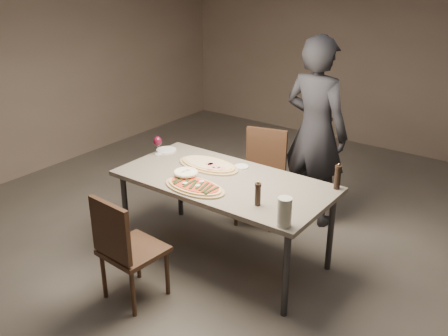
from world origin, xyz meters
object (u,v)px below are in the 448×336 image
Objects in this scene: zucchini_pizza at (195,186)px; diner at (315,132)px; ham_pizza at (208,165)px; carafe at (284,212)px; chair_far at (262,171)px; bread_basket at (186,174)px; chair_near at (124,245)px; dining_table at (224,185)px; pepper_mill_left at (258,194)px.

diner is at bearing 84.98° from zucchini_pizza.
zucchini_pizza is at bearing -69.64° from ham_pizza.
carafe is at bearing 116.76° from diner.
chair_far is at bearing 102.05° from zucchini_pizza.
bread_basket is 1.39m from diner.
zucchini_pizza is 2.65× the size of carafe.
chair_near is (0.03, -0.75, -0.30)m from bread_basket.
chair_far is at bearing 99.04° from dining_table.
diner is (0.50, 2.02, 0.42)m from chair_near.
carafe is (1.06, -0.52, 0.09)m from ham_pizza.
carafe is at bearing 32.40° from chair_near.
pepper_mill_left is 0.11× the size of diner.
ham_pizza is at bearing 96.21° from chair_near.
carafe is at bearing 3.02° from zucchini_pizza.
pepper_mill_left is at bearing -25.77° from dining_table.
zucchini_pizza is 0.20m from bread_basket.
zucchini_pizza is at bearing 78.02° from chair_far.
diner reaches higher than bread_basket.
diner reaches higher than ham_pizza.
dining_table is at bearing 35.38° from bread_basket.
pepper_mill_left reaches higher than chair_far.
pepper_mill_left is 0.22× the size of chair_near.
ham_pizza is 0.68× the size of chair_near.
ham_pizza is at bearing 63.83° from chair_far.
chair_near is 2.13m from diner.
pepper_mill_left is at bearing -30.13° from ham_pizza.
pepper_mill_left reaches higher than bread_basket.
bread_basket reaches higher than zucchini_pizza.
bread_basket reaches higher than dining_table.
ham_pizza is 1.18m from carafe.
dining_table is at bearing 84.59° from chair_far.
pepper_mill_left is 1.05m from chair_near.
dining_table is 0.98m from chair_near.
carafe reaches higher than ham_pizza.
chair_near is (-0.71, -0.70, -0.35)m from pepper_mill_left.
ham_pizza is 0.84m from pepper_mill_left.
zucchini_pizza is 0.63× the size of chair_near.
pepper_mill_left is 1.34m from diner.
dining_table is 0.55m from pepper_mill_left.
ham_pizza is 0.74m from chair_far.
dining_table is 0.89m from carafe.
zucchini_pizza is 1.13m from chair_far.
pepper_mill_left reaches higher than chair_near.
chair_near reaches higher than zucchini_pizza.
carafe is 1.56m from diner.
pepper_mill_left reaches higher than ham_pizza.
chair_far is at bearing 82.75° from bread_basket.
ham_pizza is at bearing 153.87° from carafe.
dining_table is 2.04× the size of chair_near.
pepper_mill_left is (0.48, -0.23, 0.15)m from dining_table.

